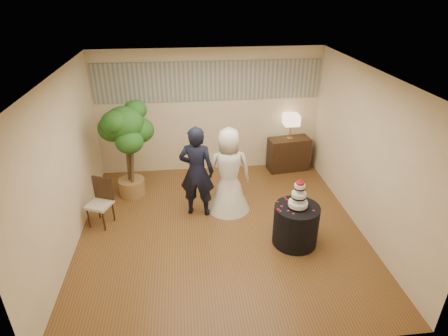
{
  "coord_description": "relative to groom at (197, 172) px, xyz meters",
  "views": [
    {
      "loc": [
        -0.56,
        -5.52,
        4.08
      ],
      "look_at": [
        0.1,
        0.4,
        1.05
      ],
      "focal_mm": 30.0,
      "sensor_mm": 36.0,
      "label": 1
    }
  ],
  "objects": [
    {
      "name": "wedding_cake",
      "position": [
        1.6,
        -1.1,
        0.08
      ],
      "size": [
        0.33,
        0.33,
        0.51
      ],
      "primitive_type": null,
      "color": "white",
      "rests_on": "cake_table"
    },
    {
      "name": "console",
      "position": [
        2.21,
        1.62,
        -0.5
      ],
      "size": [
        0.99,
        0.53,
        0.79
      ],
      "primitive_type": "cube",
      "rotation": [
        0.0,
        0.0,
        0.13
      ],
      "color": "#311F11",
      "rests_on": "floor"
    },
    {
      "name": "mural_border",
      "position": [
        0.38,
        1.87,
        1.21
      ],
      "size": [
        4.9,
        0.02,
        0.85
      ],
      "primitive_type": "cube",
      "color": "gray",
      "rests_on": "wall_back"
    },
    {
      "name": "wall_right",
      "position": [
        2.88,
        -0.61,
        0.51
      ],
      "size": [
        0.06,
        5.0,
        2.8
      ],
      "primitive_type": "cube",
      "color": "beige",
      "rests_on": "ground"
    },
    {
      "name": "wall_left",
      "position": [
        -2.12,
        -0.61,
        0.51
      ],
      "size": [
        0.06,
        5.0,
        2.8
      ],
      "primitive_type": "cube",
      "color": "beige",
      "rests_on": "ground"
    },
    {
      "name": "cake_table",
      "position": [
        1.6,
        -1.1,
        -0.53
      ],
      "size": [
        0.78,
        0.78,
        0.72
      ],
      "primitive_type": "cylinder",
      "rotation": [
        0.0,
        0.0,
        0.02
      ],
      "color": "black",
      "rests_on": "floor"
    },
    {
      "name": "ceiling",
      "position": [
        0.38,
        -0.61,
        1.91
      ],
      "size": [
        5.0,
        5.0,
        0.0
      ],
      "primitive_type": "cube",
      "color": "white",
      "rests_on": "wall_back"
    },
    {
      "name": "bride",
      "position": [
        0.61,
        0.08,
        -0.05
      ],
      "size": [
        0.83,
        0.83,
        1.68
      ],
      "primitive_type": "imported",
      "rotation": [
        0.0,
        0.0,
        3.14
      ],
      "color": "white",
      "rests_on": "floor"
    },
    {
      "name": "groom",
      "position": [
        0.0,
        0.0,
        0.0
      ],
      "size": [
        0.73,
        0.56,
        1.78
      ],
      "primitive_type": "imported",
      "rotation": [
        0.0,
        0.0,
        2.92
      ],
      "color": "black",
      "rests_on": "floor"
    },
    {
      "name": "wall_back",
      "position": [
        0.38,
        1.89,
        0.51
      ],
      "size": [
        5.0,
        0.06,
        2.8
      ],
      "primitive_type": "cube",
      "color": "beige",
      "rests_on": "ground"
    },
    {
      "name": "side_chair",
      "position": [
        -1.79,
        -0.18,
        -0.44
      ],
      "size": [
        0.55,
        0.56,
        0.89
      ],
      "primitive_type": null,
      "rotation": [
        0.0,
        0.0,
        -0.41
      ],
      "color": "#311F11",
      "rests_on": "floor"
    },
    {
      "name": "floor",
      "position": [
        0.38,
        -0.61,
        -0.89
      ],
      "size": [
        5.0,
        5.0,
        0.0
      ],
      "primitive_type": "cube",
      "color": "brown",
      "rests_on": "ground"
    },
    {
      "name": "wall_front",
      "position": [
        0.38,
        -3.11,
        0.51
      ],
      "size": [
        5.0,
        0.06,
        2.8
      ],
      "primitive_type": "cube",
      "color": "beige",
      "rests_on": "ground"
    },
    {
      "name": "table_lamp",
      "position": [
        2.21,
        1.62,
        0.18
      ],
      "size": [
        0.33,
        0.33,
        0.58
      ],
      "primitive_type": null,
      "color": "#CBB085",
      "rests_on": "console"
    },
    {
      "name": "ficus_tree",
      "position": [
        -1.34,
        0.85,
        0.12
      ],
      "size": [
        1.33,
        1.33,
        2.01
      ],
      "primitive_type": null,
      "rotation": [
        0.0,
        0.0,
        -0.6
      ],
      "color": "#245A1C",
      "rests_on": "floor"
    }
  ]
}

